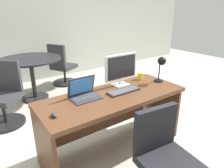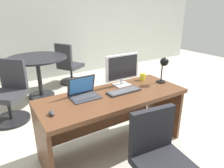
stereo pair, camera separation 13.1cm
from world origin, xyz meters
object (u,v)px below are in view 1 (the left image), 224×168
at_px(desk_lamp, 161,64).
at_px(meeting_chair_near, 62,68).
at_px(keyboard, 124,91).
at_px(desk, 112,108).
at_px(laptop, 83,91).
at_px(office_chair, 165,166).
at_px(meeting_table, 31,69).
at_px(mouse, 54,115).
at_px(coffee_mug, 140,76).
at_px(meeting_chair_far, 4,99).
at_px(monitor, 121,68).

height_order(desk_lamp, meeting_chair_near, desk_lamp).
bearing_deg(keyboard, desk, 163.83).
height_order(laptop, keyboard, laptop).
relative_size(office_chair, meeting_table, 0.78).
relative_size(keyboard, meeting_table, 0.37).
bearing_deg(keyboard, meeting_table, 103.34).
xyz_separation_m(mouse, office_chair, (0.69, -0.75, -0.41)).
height_order(meeting_table, meeting_chair_near, meeting_chair_near).
distance_m(office_chair, meeting_chair_near, 3.41).
xyz_separation_m(keyboard, desk_lamp, (0.61, -0.01, 0.23)).
distance_m(desk_lamp, coffee_mug, 0.33).
distance_m(desk, meeting_table, 2.10).
height_order(meeting_table, meeting_chair_far, meeting_chair_far).
height_order(keyboard, meeting_chair_near, meeting_chair_near).
relative_size(laptop, mouse, 3.66).
bearing_deg(meeting_chair_near, monitor, -93.87).
relative_size(monitor, coffee_mug, 4.68).
bearing_deg(meeting_chair_near, office_chair, -97.85).
bearing_deg(desk, meeting_chair_near, 80.54).
relative_size(keyboard, desk_lamp, 1.21).
xyz_separation_m(keyboard, office_chair, (-0.19, -0.83, -0.40)).
height_order(mouse, desk_lamp, desk_lamp).
bearing_deg(mouse, meeting_chair_near, 66.24).
bearing_deg(mouse, keyboard, 5.56).
relative_size(laptop, meeting_table, 0.29).
xyz_separation_m(mouse, meeting_chair_near, (1.16, 2.63, -0.38)).
bearing_deg(monitor, meeting_chair_near, 86.13).
bearing_deg(monitor, desk, -148.55).
bearing_deg(coffee_mug, mouse, -167.49).
height_order(mouse, meeting_table, meeting_table).
distance_m(mouse, meeting_table, 2.24).
bearing_deg(desk_lamp, mouse, -177.24).
bearing_deg(office_chair, coffee_mug, 57.81).
xyz_separation_m(desk, laptop, (-0.31, 0.11, 0.26)).
height_order(keyboard, mouse, mouse).
distance_m(desk, desk_lamp, 0.88).
relative_size(mouse, coffee_mug, 0.87).
xyz_separation_m(desk, meeting_table, (-0.36, 2.07, 0.06)).
relative_size(desk, meeting_chair_far, 1.82).
height_order(desk, coffee_mug, coffee_mug).
height_order(laptop, meeting_chair_near, laptop).
relative_size(desk, office_chair, 2.00).
bearing_deg(monitor, meeting_table, 107.80).
bearing_deg(mouse, desk, 9.84).
bearing_deg(laptop, keyboard, -18.37).
height_order(desk, office_chair, office_chair).
relative_size(mouse, meeting_table, 0.08).
xyz_separation_m(keyboard, coffee_mug, (0.46, 0.21, 0.04)).
distance_m(meeting_chair_near, meeting_chair_far, 1.75).
bearing_deg(mouse, laptop, 28.93).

